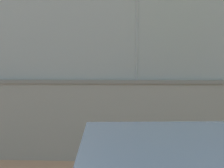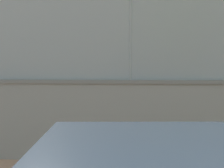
# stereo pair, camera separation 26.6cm
# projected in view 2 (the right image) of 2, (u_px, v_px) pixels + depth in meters

# --- Properties ---
(ground_plane) EXTENTS (260.00, 260.00, 0.00)m
(ground_plane) POSITION_uv_depth(u_px,v_px,m) (105.00, 98.00, 19.61)
(ground_plane) COLOR tan
(perimeter_wall) EXTENTS (22.11, 1.05, 1.75)m
(perimeter_wall) POSITION_uv_depth(u_px,v_px,m) (203.00, 121.00, 6.29)
(perimeter_wall) COLOR gray
(perimeter_wall) RESTS_ON ground_plane
(fence_panel_on_wall) EXTENTS (21.73, 0.78, 2.24)m
(fence_panel_on_wall) POSITION_uv_depth(u_px,v_px,m) (205.00, 26.00, 6.18)
(fence_panel_on_wall) COLOR gray
(fence_panel_on_wall) RESTS_ON perimeter_wall
(player_near_wall_returning) EXTENTS (1.02, 0.89, 1.56)m
(player_near_wall_returning) POSITION_uv_depth(u_px,v_px,m) (141.00, 91.00, 13.81)
(player_near_wall_returning) COLOR navy
(player_near_wall_returning) RESTS_ON ground_plane
(player_foreground_swinging) EXTENTS (1.10, 0.79, 1.71)m
(player_foreground_swinging) POSITION_uv_depth(u_px,v_px,m) (63.00, 81.00, 21.60)
(player_foreground_swinging) COLOR black
(player_foreground_swinging) RESTS_ON ground_plane
(player_baseline_waiting) EXTENTS (0.95, 0.89, 1.49)m
(player_baseline_waiting) POSITION_uv_depth(u_px,v_px,m) (112.00, 88.00, 16.81)
(player_baseline_waiting) COLOR black
(player_baseline_waiting) RESTS_ON ground_plane
(sports_ball) EXTENTS (0.23, 0.23, 0.23)m
(sports_ball) POSITION_uv_depth(u_px,v_px,m) (142.00, 111.00, 13.15)
(sports_ball) COLOR #3399D8
(sports_ball) RESTS_ON ground_plane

